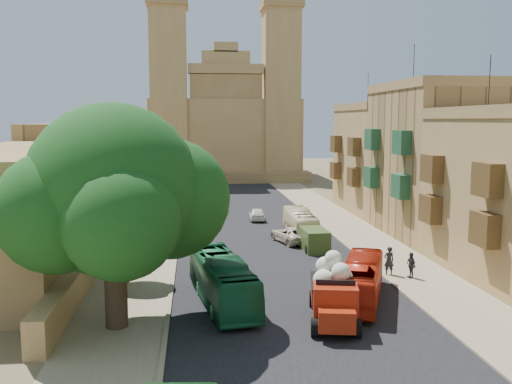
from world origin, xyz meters
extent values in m
plane|color=brown|center=(0.00, 0.00, 0.00)|extent=(260.00, 260.00, 0.00)
cube|color=black|center=(0.00, 30.00, 0.01)|extent=(14.00, 140.00, 0.01)
cube|color=#8C7A5C|center=(9.50, 30.00, 0.01)|extent=(5.00, 140.00, 0.01)
cube|color=#8C7A5C|center=(-9.50, 30.00, 0.01)|extent=(5.00, 140.00, 0.01)
cube|color=#8C7A5C|center=(7.00, 30.00, 0.06)|extent=(0.25, 140.00, 0.12)
cube|color=#8C7A5C|center=(-7.00, 30.00, 0.06)|extent=(0.25, 140.00, 0.12)
cylinder|color=black|center=(15.00, 13.80, 13.10)|extent=(0.06, 0.06, 3.60)
cube|color=#51381B|center=(11.55, 7.08, 3.99)|extent=(0.90, 2.20, 2.00)
cube|color=#51381B|center=(11.55, 14.92, 3.99)|extent=(0.90, 2.20, 2.00)
cube|color=#51381B|center=(11.55, 7.08, 6.93)|extent=(0.90, 2.20, 2.00)
cube|color=#51381B|center=(11.55, 14.92, 6.93)|extent=(0.90, 2.20, 2.00)
cube|color=#9F7B48|center=(16.00, 25.00, 6.50)|extent=(8.00, 14.00, 13.00)
cube|color=olive|center=(16.00, 25.00, 13.40)|extent=(8.20, 14.00, 0.80)
cylinder|color=black|center=(15.00, 27.80, 15.60)|extent=(0.06, 0.06, 3.60)
cube|color=#1E4D30|center=(11.55, 21.08, 4.94)|extent=(0.90, 2.20, 2.00)
cube|color=#1E4D30|center=(11.55, 28.92, 4.94)|extent=(0.90, 2.20, 2.00)
cube|color=#1E4D30|center=(11.55, 21.08, 8.58)|extent=(0.90, 2.20, 2.00)
cube|color=#1E4D30|center=(11.55, 28.92, 8.58)|extent=(0.90, 2.20, 2.00)
cube|color=olive|center=(16.00, 39.00, 5.75)|extent=(8.00, 14.00, 11.50)
cube|color=olive|center=(16.00, 39.00, 11.90)|extent=(8.20, 14.00, 0.80)
cylinder|color=black|center=(15.00, 41.80, 14.10)|extent=(0.06, 0.06, 3.60)
cube|color=#51381B|center=(11.55, 35.08, 4.37)|extent=(0.90, 2.20, 2.00)
cube|color=#51381B|center=(11.55, 42.92, 4.37)|extent=(0.90, 2.20, 2.00)
cube|color=#51381B|center=(11.55, 35.08, 7.59)|extent=(0.90, 2.20, 2.00)
cube|color=#51381B|center=(11.55, 42.92, 7.59)|extent=(0.90, 2.20, 2.00)
cube|color=olive|center=(-12.50, 20.00, 0.90)|extent=(1.00, 40.00, 1.80)
cube|color=olive|center=(-18.00, 18.00, 4.20)|extent=(10.00, 28.00, 8.40)
cube|color=#9F7B48|center=(-18.00, 44.00, 5.00)|extent=(10.00, 22.00, 10.00)
cube|color=olive|center=(0.00, 81.00, 7.00)|extent=(26.00, 20.00, 14.00)
cube|color=olive|center=(0.00, 70.50, 0.90)|extent=(28.00, 4.00, 1.80)
cube|color=olive|center=(0.00, 72.20, 10.00)|extent=(12.00, 2.00, 16.00)
cube|color=olive|center=(0.00, 72.20, 18.90)|extent=(12.60, 2.40, 1.60)
cube|color=olive|center=(0.00, 72.20, 20.60)|extent=(8.00, 2.00, 2.40)
cube|color=olive|center=(0.00, 72.20, 22.40)|extent=(4.00, 2.00, 1.60)
cube|color=olive|center=(-9.50, 73.50, 14.50)|extent=(6.00, 6.00, 29.00)
cube|color=olive|center=(-9.50, 73.50, 29.60)|extent=(6.80, 6.80, 1.40)
cube|color=olive|center=(9.50, 73.50, 14.50)|extent=(6.00, 6.00, 29.00)
cube|color=olive|center=(9.50, 73.50, 29.60)|extent=(6.80, 6.80, 1.40)
cylinder|color=#37281B|center=(-9.50, 4.00, 2.15)|extent=(1.13, 1.13, 4.29)
sphere|color=#0E3610|center=(-9.50, 4.00, 7.00)|extent=(8.58, 8.58, 8.58)
sphere|color=#0E3610|center=(-6.79, 5.35, 6.32)|extent=(6.32, 6.32, 6.32)
sphere|color=#0E3610|center=(-11.98, 2.98, 6.10)|extent=(5.87, 5.87, 5.87)
sphere|color=#0E3610|center=(-8.82, 1.29, 5.87)|extent=(5.42, 5.42, 5.42)
sphere|color=#0E3610|center=(-10.74, 6.48, 7.90)|extent=(4.97, 4.97, 4.97)
cylinder|color=#37281B|center=(-10.00, 12.00, 1.23)|extent=(0.44, 0.44, 2.46)
sphere|color=#0E3610|center=(-10.00, 12.00, 3.71)|extent=(3.57, 3.57, 3.57)
cylinder|color=#37281B|center=(-10.00, 24.00, 1.16)|extent=(0.44, 0.44, 2.32)
sphere|color=#0E3610|center=(-10.00, 24.00, 3.51)|extent=(3.38, 3.38, 3.38)
cylinder|color=#37281B|center=(-10.00, 36.00, 1.16)|extent=(0.44, 0.44, 2.31)
sphere|color=#0E3610|center=(-10.00, 36.00, 3.49)|extent=(3.36, 3.36, 3.36)
cylinder|color=#37281B|center=(-10.00, 48.00, 1.06)|extent=(0.44, 0.44, 2.12)
sphere|color=#0E3610|center=(-10.00, 48.00, 3.20)|extent=(3.09, 3.09, 3.09)
cube|color=#9D210C|center=(1.80, 4.64, 1.28)|extent=(2.90, 4.05, 0.92)
cube|color=black|center=(1.80, 4.64, 1.80)|extent=(2.96, 4.11, 0.12)
cube|color=#9D210C|center=(1.36, 2.32, 1.39)|extent=(2.44, 2.11, 1.85)
cube|color=#9D210C|center=(1.13, 1.11, 0.97)|extent=(1.94, 1.53, 1.03)
cube|color=black|center=(1.36, 2.32, 2.10)|extent=(1.93, 0.46, 0.92)
cylinder|color=black|center=(0.18, 1.61, 0.46)|extent=(0.52, 0.97, 0.92)
cylinder|color=black|center=(2.20, 1.23, 0.46)|extent=(0.52, 0.97, 0.92)
cylinder|color=black|center=(1.02, 6.04, 0.46)|extent=(0.52, 0.97, 0.92)
cylinder|color=black|center=(3.03, 5.66, 0.46)|extent=(0.52, 0.97, 0.92)
sphere|color=beige|center=(1.18, 4.13, 2.05)|extent=(1.13, 1.13, 1.13)
sphere|color=beige|center=(2.24, 4.25, 2.05)|extent=(1.13, 1.13, 1.13)
sphere|color=beige|center=(1.91, 5.25, 2.05)|extent=(1.13, 1.13, 1.13)
sphere|color=beige|center=(1.41, 4.82, 2.62)|extent=(1.03, 1.03, 1.03)
sphere|color=beige|center=(1.98, 3.67, 2.57)|extent=(1.03, 1.03, 1.03)
sphere|color=beige|center=(1.78, 4.54, 3.08)|extent=(0.92, 0.92, 0.92)
cube|color=#3B511E|center=(4.00, 20.00, 0.87)|extent=(1.98, 4.28, 1.74)
cylinder|color=black|center=(3.23, 18.51, 0.35)|extent=(0.30, 0.71, 0.70)
cylinder|color=black|center=(4.87, 18.56, 0.35)|extent=(0.30, 0.71, 0.70)
cylinder|color=black|center=(3.13, 21.44, 0.35)|extent=(0.30, 0.71, 0.70)
cylinder|color=black|center=(4.77, 21.49, 0.35)|extent=(0.30, 0.71, 0.70)
imported|color=#155C31|center=(-4.00, 7.09, 1.36)|extent=(3.78, 10.02, 2.73)
imported|color=#B7200C|center=(4.00, 6.67, 1.21)|extent=(5.00, 8.81, 2.41)
imported|color=#FFEABD|center=(4.00, 25.68, 1.18)|extent=(2.09, 8.46, 2.35)
imported|color=#4D73B1|center=(-3.38, 12.92, 0.62)|extent=(2.76, 3.92, 1.24)
imported|color=white|center=(-3.98, 32.17, 0.64)|extent=(2.25, 4.07, 1.27)
imported|color=beige|center=(2.66, 22.88, 0.67)|extent=(3.52, 5.26, 1.34)
imported|color=#161449|center=(-5.00, 46.20, 0.71)|extent=(3.87, 5.28, 1.42)
imported|color=white|center=(0.97, 34.03, 0.66)|extent=(1.72, 3.93, 1.32)
imported|color=#5880D0|center=(-4.48, 55.53, 0.71)|extent=(2.35, 4.51, 1.42)
imported|color=black|center=(7.50, 11.97, 0.97)|extent=(0.73, 0.49, 1.94)
imported|color=#303237|center=(8.68, 11.04, 0.87)|extent=(0.58, 1.07, 1.73)
camera|label=1|loc=(-5.52, -24.40, 10.38)|focal=40.00mm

